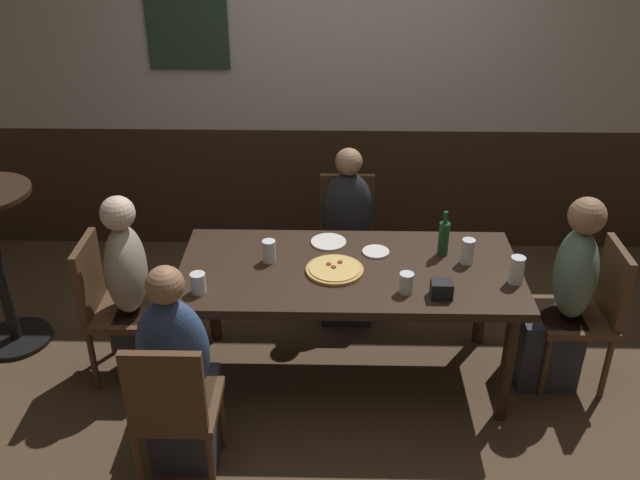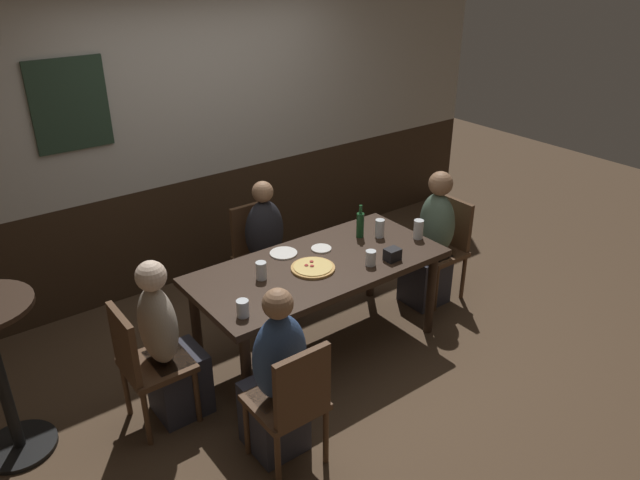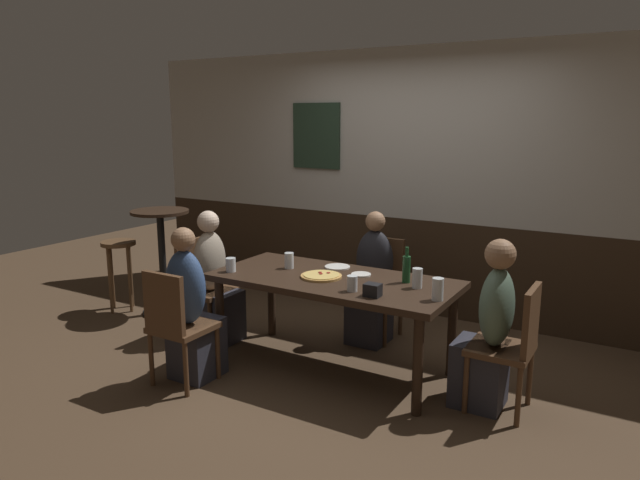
{
  "view_description": "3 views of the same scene",
  "coord_description": "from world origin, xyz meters",
  "views": [
    {
      "loc": [
        -0.09,
        -3.32,
        2.73
      ],
      "look_at": [
        -0.16,
        -0.0,
        0.91
      ],
      "focal_mm": 39.6,
      "sensor_mm": 36.0,
      "label": 1
    },
    {
      "loc": [
        -2.31,
        -3.09,
        2.84
      ],
      "look_at": [
        -0.05,
        -0.08,
        0.98
      ],
      "focal_mm": 34.12,
      "sensor_mm": 36.0,
      "label": 2
    },
    {
      "loc": [
        2.09,
        -3.72,
        1.94
      ],
      "look_at": [
        -0.18,
        0.1,
        1.0
      ],
      "focal_mm": 32.58,
      "sensor_mm": 36.0,
      "label": 3
    }
  ],
  "objects": [
    {
      "name": "ground_plane",
      "position": [
        0.0,
        0.0,
        0.0
      ],
      "size": [
        12.0,
        12.0,
        0.0
      ],
      "primitive_type": "plane",
      "color": "#4C3826"
    },
    {
      "name": "wall_back",
      "position": [
        -0.01,
        1.65,
        1.3
      ],
      "size": [
        6.4,
        0.13,
        2.6
      ],
      "color": "#332316",
      "rests_on": "ground_plane"
    },
    {
      "name": "dining_table",
      "position": [
        0.0,
        0.0,
        0.66
      ],
      "size": [
        1.87,
        0.86,
        0.74
      ],
      "color": "black",
      "rests_on": "ground_plane"
    },
    {
      "name": "chair_mid_far",
      "position": [
        0.0,
        0.85,
        0.5
      ],
      "size": [
        0.4,
        0.4,
        0.88
      ],
      "color": "#513521",
      "rests_on": "ground_plane"
    },
    {
      "name": "chair_head_west",
      "position": [
        -1.35,
        0.0,
        0.5
      ],
      "size": [
        0.4,
        0.4,
        0.88
      ],
      "color": "#513521",
      "rests_on": "ground_plane"
    },
    {
      "name": "chair_left_near",
      "position": [
        -0.82,
        -0.85,
        0.5
      ],
      "size": [
        0.4,
        0.4,
        0.88
      ],
      "color": "#513521",
      "rests_on": "ground_plane"
    },
    {
      "name": "chair_head_east",
      "position": [
        1.35,
        0.0,
        0.5
      ],
      "size": [
        0.4,
        0.4,
        0.88
      ],
      "color": "#513521",
      "rests_on": "ground_plane"
    },
    {
      "name": "person_mid_far",
      "position": [
        -0.0,
        0.69,
        0.48
      ],
      "size": [
        0.34,
        0.37,
        1.15
      ],
      "color": "#2D2D38",
      "rests_on": "ground_plane"
    },
    {
      "name": "person_head_west",
      "position": [
        -1.19,
        0.0,
        0.49
      ],
      "size": [
        0.37,
        0.34,
        1.16
      ],
      "color": "#2D2D38",
      "rests_on": "ground_plane"
    },
    {
      "name": "person_left_near",
      "position": [
        -0.82,
        -0.69,
        0.49
      ],
      "size": [
        0.34,
        0.37,
        1.17
      ],
      "color": "#2D2D38",
      "rests_on": "ground_plane"
    },
    {
      "name": "person_head_east",
      "position": [
        1.19,
        0.0,
        0.5
      ],
      "size": [
        0.37,
        0.34,
        1.17
      ],
      "color": "#2D2D38",
      "rests_on": "ground_plane"
    },
    {
      "name": "pizza",
      "position": [
        -0.08,
        -0.04,
        0.75
      ],
      "size": [
        0.32,
        0.32,
        0.03
      ],
      "color": "tan",
      "rests_on": "dining_table"
    },
    {
      "name": "pint_glass_pale",
      "position": [
        0.29,
        -0.24,
        0.79
      ],
      "size": [
        0.07,
        0.07,
        0.11
      ],
      "color": "silver",
      "rests_on": "dining_table"
    },
    {
      "name": "pint_glass_amber",
      "position": [
        0.87,
        -0.13,
        0.81
      ],
      "size": [
        0.08,
        0.08,
        0.15
      ],
      "color": "silver",
      "rests_on": "dining_table"
    },
    {
      "name": "tumbler_water",
      "position": [
        -0.78,
        -0.26,
        0.79
      ],
      "size": [
        0.08,
        0.08,
        0.11
      ],
      "color": "silver",
      "rests_on": "dining_table"
    },
    {
      "name": "pint_glass_stout",
      "position": [
        0.65,
        0.07,
        0.8
      ],
      "size": [
        0.07,
        0.07,
        0.14
      ],
      "color": "silver",
      "rests_on": "dining_table"
    },
    {
      "name": "tumbler_short",
      "position": [
        -0.45,
        0.06,
        0.8
      ],
      "size": [
        0.07,
        0.07,
        0.13
      ],
      "color": "silver",
      "rests_on": "dining_table"
    },
    {
      "name": "beer_bottle_green",
      "position": [
        0.53,
        0.16,
        0.85
      ],
      "size": [
        0.06,
        0.06,
        0.27
      ],
      "color": "#194723",
      "rests_on": "dining_table"
    },
    {
      "name": "plate_white_large",
      "position": [
        -0.12,
        0.28,
        0.75
      ],
      "size": [
        0.21,
        0.21,
        0.01
      ],
      "primitive_type": "cylinder",
      "color": "white",
      "rests_on": "dining_table"
    },
    {
      "name": "plate_white_small",
      "position": [
        0.15,
        0.17,
        0.75
      ],
      "size": [
        0.15,
        0.15,
        0.01
      ],
      "primitive_type": "cylinder",
      "color": "white",
      "rests_on": "dining_table"
    },
    {
      "name": "condiment_caddy",
      "position": [
        0.46,
        -0.28,
        0.79
      ],
      "size": [
        0.11,
        0.09,
        0.09
      ],
      "primitive_type": "cube",
      "color": "black",
      "rests_on": "dining_table"
    },
    {
      "name": "side_bar_table",
      "position": [
        -2.11,
        0.28,
        0.62
      ],
      "size": [
        0.56,
        0.56,
        1.05
      ],
      "color": "black",
      "rests_on": "ground_plane"
    },
    {
      "name": "bar_stool",
      "position": [
        -2.56,
        0.13,
        0.56
      ],
      "size": [
        0.34,
        0.34,
        0.72
      ],
      "color": "brown",
      "rests_on": "ground_plane"
    }
  ]
}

